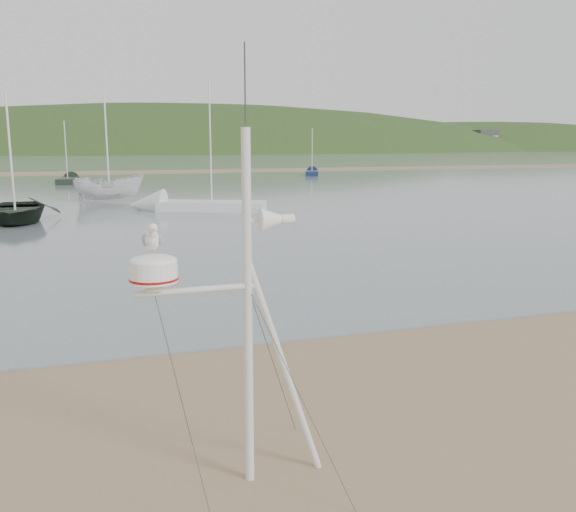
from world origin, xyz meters
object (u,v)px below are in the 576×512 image
object	(u,v)px
boat_dark	(11,162)
sailboat_blue_far	(312,172)
mast_rig	(245,386)
boat_white	(108,167)
sailboat_white_near	(175,205)
sailboat_dark_mid	(70,180)

from	to	relation	value
boat_dark	sailboat_blue_far	size ratio (longest dim) A/B	0.97
mast_rig	boat_dark	world-z (taller)	boat_dark
boat_white	sailboat_white_near	bearing A→B (deg)	-147.09
sailboat_white_near	sailboat_blue_far	xyz separation A→B (m)	(19.58, 31.39, 0.00)
boat_white	sailboat_white_near	distance (m)	7.31
mast_rig	boat_white	bearing A→B (deg)	90.43
sailboat_white_near	sailboat_blue_far	bearing A→B (deg)	58.05
mast_rig	sailboat_dark_mid	xyz separation A→B (m)	(-3.01, 53.15, -0.83)
mast_rig	sailboat_blue_far	xyz separation A→B (m)	(22.51, 58.61, -0.83)
sailboat_white_near	sailboat_dark_mid	bearing A→B (deg)	102.90
mast_rig	sailboat_white_near	bearing A→B (deg)	83.85
boat_dark	mast_rig	bearing A→B (deg)	-80.59
boat_dark	sailboat_blue_far	bearing A→B (deg)	49.72
sailboat_blue_far	boat_dark	bearing A→B (deg)	-128.72
sailboat_dark_mid	sailboat_blue_far	world-z (taller)	sailboat_dark_mid
sailboat_dark_mid	sailboat_white_near	bearing A→B (deg)	-77.10
mast_rig	sailboat_blue_far	world-z (taller)	sailboat_blue_far
sailboat_white_near	sailboat_blue_far	world-z (taller)	sailboat_white_near
mast_rig	boat_dark	distance (m)	25.10
sailboat_dark_mid	sailboat_white_near	world-z (taller)	sailboat_white_near
sailboat_white_near	boat_white	bearing A→B (deg)	116.77
boat_dark	boat_white	distance (m)	10.03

